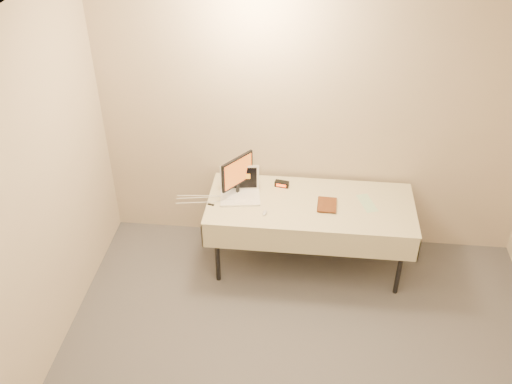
# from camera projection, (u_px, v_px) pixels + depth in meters

# --- Properties ---
(back_wall) EXTENTS (4.00, 0.10, 2.70)m
(back_wall) POSITION_uv_depth(u_px,v_px,m) (316.00, 119.00, 5.14)
(back_wall) COLOR beige
(back_wall) RESTS_ON ground
(table) EXTENTS (1.86, 0.81, 0.74)m
(table) POSITION_uv_depth(u_px,v_px,m) (310.00, 208.00, 5.16)
(table) COLOR black
(table) RESTS_ON ground
(laptop) EXTENTS (0.40, 0.34, 0.25)m
(laptop) POSITION_uv_depth(u_px,v_px,m) (240.00, 190.00, 5.19)
(laptop) COLOR white
(laptop) RESTS_ON table
(monitor) EXTENTS (0.24, 0.32, 0.39)m
(monitor) POSITION_uv_depth(u_px,v_px,m) (237.00, 173.00, 5.11)
(monitor) COLOR black
(monitor) RESTS_ON table
(book) EXTENTS (0.17, 0.03, 0.23)m
(book) POSITION_uv_depth(u_px,v_px,m) (318.00, 195.00, 5.03)
(book) COLOR brown
(book) RESTS_ON table
(alarm_clock) EXTENTS (0.14, 0.07, 0.05)m
(alarm_clock) POSITION_uv_depth(u_px,v_px,m) (282.00, 184.00, 5.33)
(alarm_clock) COLOR black
(alarm_clock) RESTS_ON table
(clicker) EXTENTS (0.05, 0.09, 0.02)m
(clicker) POSITION_uv_depth(u_px,v_px,m) (265.00, 213.00, 4.99)
(clicker) COLOR silver
(clicker) RESTS_ON table
(paper_form) EXTENTS (0.19, 0.30, 0.00)m
(paper_form) POSITION_uv_depth(u_px,v_px,m) (367.00, 203.00, 5.12)
(paper_form) COLOR #B0DCAF
(paper_form) RESTS_ON table
(usb_dongle) EXTENTS (0.06, 0.03, 0.01)m
(usb_dongle) POSITION_uv_depth(u_px,v_px,m) (211.00, 204.00, 5.10)
(usb_dongle) COLOR black
(usb_dongle) RESTS_ON table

